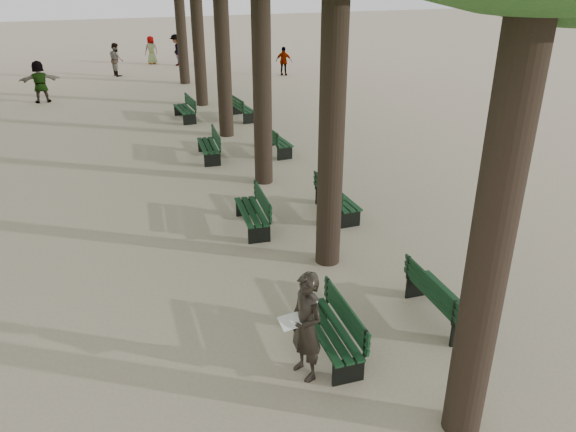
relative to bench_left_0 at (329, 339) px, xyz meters
name	(u,v)px	position (x,y,z in m)	size (l,w,h in m)	color
ground	(310,360)	(-0.37, -0.10, -0.27)	(120.00, 120.00, 0.00)	tan
bench_left_0	(329,339)	(0.00, 0.00, 0.00)	(0.59, 1.81, 0.92)	black
bench_left_1	(252,218)	(0.00, 4.97, 0.00)	(0.67, 1.83, 0.92)	black
bench_left_2	(209,151)	(0.00, 10.46, 0.00)	(0.66, 1.83, 0.92)	black
bench_left_3	(185,113)	(0.00, 15.56, 0.00)	(0.72, 1.84, 0.92)	black
bench_right_0	(440,306)	(2.27, 0.27, 0.00)	(0.60, 1.81, 0.92)	black
bench_right_1	(337,205)	(2.27, 5.08, 0.00)	(0.63, 1.82, 0.92)	black
bench_right_2	(276,145)	(2.27, 10.37, 0.00)	(0.71, 1.84, 0.92)	black
bench_right_3	(243,112)	(2.27, 14.98, 0.00)	(0.76, 1.85, 0.92)	black
man_with_map	(306,326)	(-0.56, -0.38, 0.63)	(0.72, 0.80, 1.81)	black
pedestrian_c	(284,61)	(6.72, 23.33, 0.50)	(0.91, 0.31, 1.55)	#262628
pedestrian_e	(40,82)	(-5.67, 20.64, 0.67)	(1.74, 0.38, 1.88)	#262628
pedestrian_d	(151,50)	(0.13, 29.48, 0.56)	(0.81, 0.33, 1.66)	#262628
pedestrian_a	(116,59)	(-2.10, 26.15, 0.61)	(0.86, 0.35, 1.77)	#262628
pedestrian_b	(176,50)	(1.51, 28.45, 0.64)	(1.18, 0.37, 1.83)	#262628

